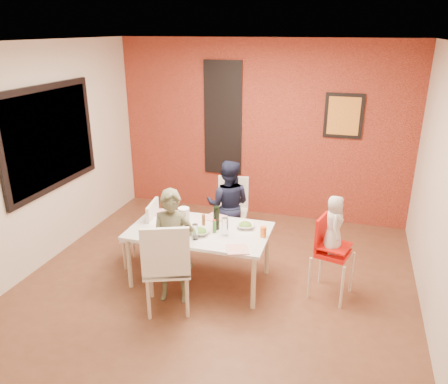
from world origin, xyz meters
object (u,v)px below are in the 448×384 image
(paper_towel_roll, at_px, (184,220))
(chair_near, at_px, (167,264))
(wine_bottle, at_px, (216,218))
(chair_left, at_px, (146,230))
(toddler, at_px, (334,224))
(dining_table, at_px, (200,234))
(high_chair, at_px, (329,249))
(child_near, at_px, (173,247))
(child_far, at_px, (228,205))
(chair_far, at_px, (232,206))

(paper_towel_roll, bearing_deg, chair_near, -86.09)
(paper_towel_roll, bearing_deg, wine_bottle, 26.99)
(chair_left, bearing_deg, toddler, 81.66)
(dining_table, distance_m, toddler, 1.51)
(dining_table, height_order, toddler, toddler)
(high_chair, height_order, paper_towel_roll, paper_towel_roll)
(chair_left, bearing_deg, dining_table, 71.34)
(chair_left, relative_size, high_chair, 0.92)
(child_near, height_order, child_far, child_near)
(child_near, distance_m, paper_towel_roll, 0.38)
(chair_far, relative_size, wine_bottle, 3.30)
(chair_left, bearing_deg, paper_towel_roll, 60.63)
(high_chair, distance_m, toddler, 0.31)
(chair_near, distance_m, wine_bottle, 0.84)
(dining_table, relative_size, chair_near, 1.54)
(chair_near, bearing_deg, dining_table, -120.77)
(paper_towel_roll, bearing_deg, dining_table, 33.42)
(chair_near, bearing_deg, high_chair, -173.96)
(chair_left, relative_size, paper_towel_roll, 3.00)
(dining_table, bearing_deg, high_chair, 5.56)
(child_far, height_order, paper_towel_roll, child_far)
(dining_table, xyz_separation_m, child_far, (0.08, 0.90, 0.01))
(chair_far, relative_size, chair_left, 1.06)
(chair_far, xyz_separation_m, chair_left, (-0.83, -0.99, -0.03))
(high_chair, xyz_separation_m, child_near, (-1.60, -0.58, 0.08))
(chair_near, bearing_deg, wine_bottle, -132.77)
(high_chair, relative_size, wine_bottle, 3.40)
(child_far, bearing_deg, chair_far, -93.03)
(chair_far, xyz_separation_m, child_far, (0.01, -0.24, 0.11))
(child_near, bearing_deg, dining_table, 60.93)
(dining_table, bearing_deg, wine_bottle, 21.16)
(chair_near, height_order, paper_towel_roll, chair_near)
(chair_near, relative_size, high_chair, 1.11)
(wine_bottle, bearing_deg, child_near, -122.29)
(toddler, distance_m, wine_bottle, 1.30)
(dining_table, distance_m, child_near, 0.46)
(chair_near, distance_m, child_far, 1.59)
(toddler, bearing_deg, child_far, 54.51)
(chair_left, relative_size, toddler, 1.34)
(chair_far, bearing_deg, high_chair, -43.78)
(dining_table, xyz_separation_m, high_chair, (1.45, 0.14, -0.04))
(child_far, relative_size, toddler, 1.93)
(dining_table, bearing_deg, paper_towel_roll, -146.58)
(dining_table, relative_size, toddler, 2.50)
(child_near, relative_size, toddler, 2.00)
(dining_table, distance_m, paper_towel_roll, 0.27)
(child_far, bearing_deg, child_near, 74.90)
(chair_near, distance_m, chair_far, 1.83)
(chair_far, relative_size, paper_towel_roll, 3.17)
(dining_table, height_order, paper_towel_roll, paper_towel_roll)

